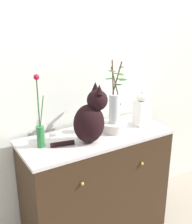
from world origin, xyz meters
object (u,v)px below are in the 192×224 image
object	(u,v)px
vase_glass_clear	(115,105)
jar_lidded_porcelain	(142,110)
cat_sitting	(91,118)
vase_slim_green	(40,130)
sideboard	(96,186)
bowl_porcelain	(114,127)

from	to	relation	value
vase_glass_clear	jar_lidded_porcelain	xyz separation A→B (m)	(0.25, -0.01, -0.08)
cat_sitting	vase_glass_clear	xyz separation A→B (m)	(0.25, 0.07, 0.03)
vase_slim_green	jar_lidded_porcelain	distance (m)	0.83
sideboard	bowl_porcelain	distance (m)	0.50
sideboard	vase_slim_green	xyz separation A→B (m)	(-0.41, 0.03, 0.56)
sideboard	cat_sitting	distance (m)	0.63
cat_sitting	bowl_porcelain	bearing A→B (deg)	16.98
vase_slim_green	vase_glass_clear	xyz separation A→B (m)	(0.57, -0.03, 0.08)
vase_slim_green	vase_glass_clear	distance (m)	0.58
bowl_porcelain	vase_glass_clear	size ratio (longest dim) A/B	0.41
bowl_porcelain	vase_slim_green	bearing A→B (deg)	177.11
cat_sitting	vase_slim_green	size ratio (longest dim) A/B	0.84
cat_sitting	jar_lidded_porcelain	size ratio (longest dim) A/B	1.47
cat_sitting	jar_lidded_porcelain	distance (m)	0.51
vase_glass_clear	jar_lidded_porcelain	size ratio (longest dim) A/B	1.67
sideboard	bowl_porcelain	size ratio (longest dim) A/B	5.87
vase_slim_green	jar_lidded_porcelain	world-z (taller)	vase_slim_green
sideboard	vase_slim_green	size ratio (longest dim) A/B	2.29
vase_glass_clear	jar_lidded_porcelain	distance (m)	0.27
sideboard	vase_glass_clear	world-z (taller)	vase_glass_clear
sideboard	cat_sitting	size ratio (longest dim) A/B	2.73
cat_sitting	vase_slim_green	bearing A→B (deg)	162.07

